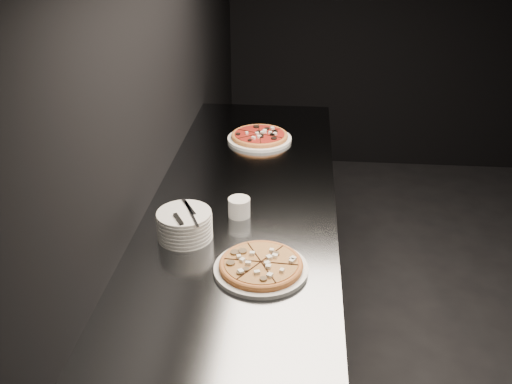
# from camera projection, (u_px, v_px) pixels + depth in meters

# --- Properties ---
(wall_left) EXTENTS (0.02, 5.00, 2.80)m
(wall_left) POSITION_uv_depth(u_px,v_px,m) (140.00, 85.00, 2.08)
(wall_left) COLOR black
(wall_left) RESTS_ON floor
(counter) EXTENTS (0.74, 2.44, 0.92)m
(counter) POSITION_uv_depth(u_px,v_px,m) (244.00, 297.00, 2.48)
(counter) COLOR slate
(counter) RESTS_ON floor
(pizza_mushroom) EXTENTS (0.31, 0.31, 0.04)m
(pizza_mushroom) POSITION_uv_depth(u_px,v_px,m) (261.00, 266.00, 1.86)
(pizza_mushroom) COLOR white
(pizza_mushroom) RESTS_ON counter
(pizza_tomato) EXTENTS (0.37, 0.37, 0.04)m
(pizza_tomato) POSITION_uv_depth(u_px,v_px,m) (260.00, 137.00, 2.86)
(pizza_tomato) COLOR white
(pizza_tomato) RESTS_ON counter
(plate_stack) EXTENTS (0.19, 0.19, 0.10)m
(plate_stack) POSITION_uv_depth(u_px,v_px,m) (185.00, 225.00, 2.03)
(plate_stack) COLOR white
(plate_stack) RESTS_ON counter
(cutlery) EXTENTS (0.09, 0.20, 0.01)m
(cutlery) POSITION_uv_depth(u_px,v_px,m) (185.00, 214.00, 1.99)
(cutlery) COLOR #BABCC2
(cutlery) RESTS_ON plate_stack
(ramekin) EXTENTS (0.08, 0.08, 0.07)m
(ramekin) POSITION_uv_depth(u_px,v_px,m) (239.00, 207.00, 2.18)
(ramekin) COLOR silver
(ramekin) RESTS_ON counter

